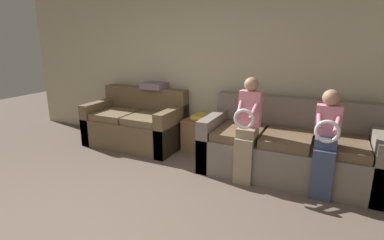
% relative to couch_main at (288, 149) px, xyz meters
% --- Properties ---
extents(wall_back, '(7.52, 0.06, 2.55)m').
position_rel_couch_main_xyz_m(wall_back, '(-1.31, 0.56, 0.93)').
color(wall_back, '#BCB293').
rests_on(wall_back, ground_plane).
extents(couch_main, '(2.16, 0.99, 0.96)m').
position_rel_couch_main_xyz_m(couch_main, '(0.00, 0.00, 0.00)').
color(couch_main, '#70665B').
rests_on(couch_main, ground_plane).
extents(couch_side, '(1.57, 0.87, 0.93)m').
position_rel_couch_main_xyz_m(couch_side, '(-2.45, 0.09, -0.01)').
color(couch_side, brown).
rests_on(couch_side, ground_plane).
extents(child_left_seated, '(0.26, 0.37, 1.29)m').
position_rel_couch_main_xyz_m(child_left_seated, '(-0.44, -0.42, 0.38)').
color(child_left_seated, gray).
rests_on(child_left_seated, ground_plane).
extents(child_right_seated, '(0.27, 0.38, 1.20)m').
position_rel_couch_main_xyz_m(child_right_seated, '(0.44, -0.42, 0.34)').
color(child_right_seated, '#384260').
rests_on(child_right_seated, ground_plane).
extents(side_shelf, '(0.48, 0.43, 0.50)m').
position_rel_couch_main_xyz_m(side_shelf, '(-1.39, 0.29, -0.08)').
color(side_shelf, brown).
rests_on(side_shelf, ground_plane).
extents(book_stack, '(0.20, 0.31, 0.09)m').
position_rel_couch_main_xyz_m(book_stack, '(-1.38, 0.30, 0.21)').
color(book_stack, orange).
rests_on(book_stack, side_shelf).
extents(throw_pillow, '(0.39, 0.39, 0.10)m').
position_rel_couch_main_xyz_m(throw_pillow, '(-2.24, 0.39, 0.63)').
color(throw_pillow, slate).
rests_on(throw_pillow, couch_side).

